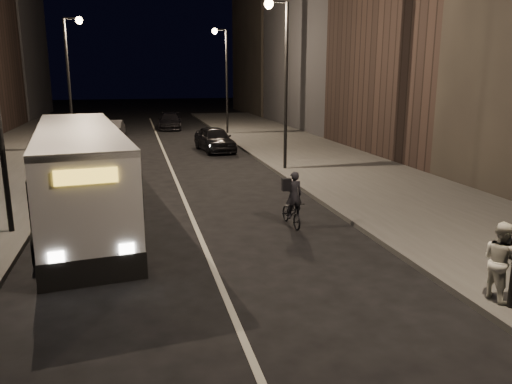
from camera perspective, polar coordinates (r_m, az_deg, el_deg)
ground at (r=13.04m, az=-4.95°, el=-8.57°), size 180.00×180.00×0.00m
sidewalk_right at (r=28.33m, az=7.76°, el=3.54°), size 7.00×70.00×0.16m
building_row_right at (r=43.65m, az=11.14°, el=20.57°), size 8.00×61.00×21.00m
streetlight_right_mid at (r=25.00m, az=2.88°, el=14.51°), size 1.20×0.44×8.12m
streetlight_right_far at (r=40.60m, az=-3.76°, el=14.06°), size 1.20×0.44×8.12m
streetlight_left_near at (r=16.36m, az=-27.10°, el=13.71°), size 1.20×0.44×8.12m
streetlight_left_far at (r=34.15m, az=-20.29°, el=13.42°), size 1.20×0.44×8.12m
city_bus at (r=17.66m, az=-19.44°, el=2.36°), size 3.89×11.91×3.16m
cyclist_on_bicycle at (r=16.23m, az=4.16°, el=-1.83°), size 0.63×1.62×1.85m
pedestrian_woman at (r=11.82m, az=26.20°, el=-7.07°), size 0.68×0.86×1.71m
car_near at (r=32.12m, az=-4.76°, el=6.06°), size 2.40×4.82×1.58m
car_mid at (r=40.75m, az=-15.96°, el=6.99°), size 1.73×4.26×1.37m
car_far at (r=45.74m, az=-9.80°, el=7.99°), size 2.39×5.06×1.43m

